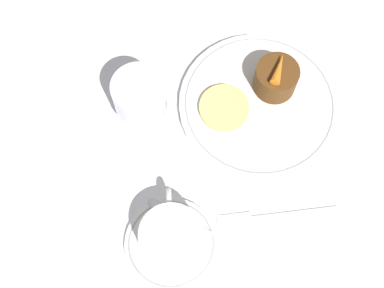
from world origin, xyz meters
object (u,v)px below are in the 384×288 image
coffee_cup (171,238)px  wine_glass (140,96)px  fork (263,217)px  dessert_cake (276,78)px  dinner_plate (259,105)px

coffee_cup → wine_glass: size_ratio=1.04×
fork → dessert_cake: (0.20, -0.04, 0.03)m
wine_glass → fork: wine_glass is taller
wine_glass → dessert_cake: bearing=-80.8°
coffee_cup → wine_glass: bearing=9.3°
dessert_cake → dinner_plate: bearing=137.3°
dinner_plate → dessert_cake: bearing=-42.7°
wine_glass → fork: size_ratio=0.62×
coffee_cup → fork: size_ratio=0.64×
dinner_plate → fork: size_ratio=1.40×
dinner_plate → fork: bearing=175.7°
dessert_cake → wine_glass: bearing=99.2°
dinner_plate → fork: dinner_plate is taller
fork → wine_glass: bearing=44.0°
fork → dessert_cake: 0.21m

